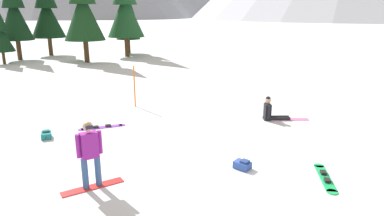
{
  "coord_description": "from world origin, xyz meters",
  "views": [
    {
      "loc": [
        -2.87,
        -9.04,
        4.23
      ],
      "look_at": [
        0.32,
        1.96,
        1.0
      ],
      "focal_mm": 32.3,
      "sensor_mm": 36.0,
      "label": 1
    }
  ],
  "objects": [
    {
      "name": "ground_plane",
      "position": [
        0.0,
        0.0,
        0.0
      ],
      "size": [
        800.0,
        800.0,
        0.0
      ],
      "primitive_type": "plane",
      "color": "silver"
    },
    {
      "name": "snowboarder_foreground",
      "position": [
        -3.09,
        -0.94,
        0.91
      ],
      "size": [
        1.55,
        0.69,
        1.72
      ],
      "color": "red",
      "rests_on": "ground_plane"
    },
    {
      "name": "snowboarder_midground",
      "position": [
        3.9,
        2.82,
        0.33
      ],
      "size": [
        1.84,
        0.88,
        0.97
      ],
      "color": "black",
      "rests_on": "ground_plane"
    },
    {
      "name": "loose_snowboard_far_spare",
      "position": [
        -2.71,
        3.7,
        0.02
      ],
      "size": [
        1.76,
        0.39,
        0.09
      ],
      "color": "#993FD8",
      "rests_on": "ground_plane"
    },
    {
      "name": "loose_snowboard_near_right",
      "position": [
        2.77,
        -2.13,
        0.02
      ],
      "size": [
        0.96,
        1.71,
        0.09
      ],
      "color": "#19B259",
      "rests_on": "ground_plane"
    },
    {
      "name": "backpack_blue",
      "position": [
        0.92,
        -1.0,
        0.12
      ],
      "size": [
        0.52,
        0.55,
        0.27
      ],
      "color": "#2D4C9E",
      "rests_on": "ground_plane"
    },
    {
      "name": "backpack_teal",
      "position": [
        -4.59,
        3.09,
        0.11
      ],
      "size": [
        0.35,
        0.53,
        0.26
      ],
      "color": "#1E7A7F",
      "rests_on": "ground_plane"
    },
    {
      "name": "trail_marker_pole",
      "position": [
        -1.12,
        6.35,
        0.94
      ],
      "size": [
        0.06,
        0.06,
        1.87
      ],
      "primitive_type": "cylinder",
      "color": "orange",
      "rests_on": "ground_plane"
    },
    {
      "name": "pine_tree_slender",
      "position": [
        0.84,
        27.15,
        3.57
      ],
      "size": [
        2.43,
        2.43,
        6.54
      ],
      "color": "#472D19",
      "rests_on": "ground_plane"
    },
    {
      "name": "pine_tree_young",
      "position": [
        -9.84,
        22.53,
        2.55
      ],
      "size": [
        1.98,
        1.98,
        4.67
      ],
      "color": "#472D19",
      "rests_on": "ground_plane"
    },
    {
      "name": "pine_tree_leaning",
      "position": [
        -9.07,
        25.05,
        4.28
      ],
      "size": [
        2.84,
        2.84,
        7.86
      ],
      "color": "#472D19",
      "rests_on": "ground_plane"
    },
    {
      "name": "pine_tree_twin",
      "position": [
        -6.71,
        27.62,
        4.29
      ],
      "size": [
        3.17,
        3.17,
        7.86
      ],
      "color": "#472D19",
      "rests_on": "ground_plane"
    },
    {
      "name": "pine_tree_broad",
      "position": [
        -3.29,
        21.71,
        4.57
      ],
      "size": [
        3.32,
        3.32,
        8.39
      ],
      "color": "#472D19",
      "rests_on": "ground_plane"
    },
    {
      "name": "pine_tree_tall",
      "position": [
        0.41,
        24.62,
        4.59
      ],
      "size": [
        3.44,
        3.44,
        8.42
      ],
      "color": "#472D19",
      "rests_on": "ground_plane"
    }
  ]
}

